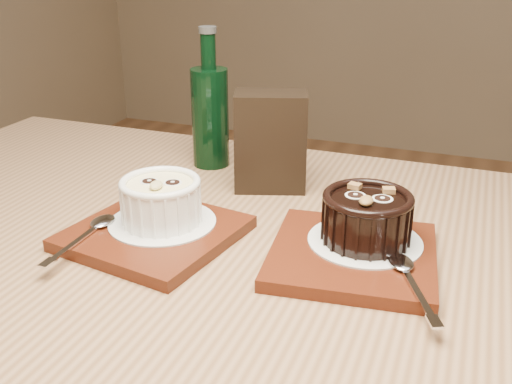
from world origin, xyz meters
TOP-DOWN VIEW (x-y plane):
  - table at (-0.10, -0.20)m, footprint 1.20×0.80m
  - tray_left at (-0.20, -0.19)m, footprint 0.21×0.21m
  - doily_left at (-0.20, -0.17)m, footprint 0.13×0.13m
  - ramekin_white at (-0.20, -0.17)m, footprint 0.10×0.10m
  - spoon_left at (-0.26, -0.24)m, footprint 0.03×0.13m
  - tray_right at (0.04, -0.16)m, footprint 0.20×0.20m
  - doily_right at (0.04, -0.14)m, footprint 0.13×0.13m
  - ramekin_dark at (0.04, -0.14)m, footprint 0.10×0.10m
  - spoon_right at (0.11, -0.21)m, footprint 0.08×0.13m
  - condiment_stand at (-0.12, 0.01)m, footprint 0.11×0.09m
  - green_bottle at (-0.24, 0.07)m, footprint 0.06×0.06m

SIDE VIEW (x-z plane):
  - table at x=-0.10m, z-range 0.28..1.03m
  - tray_left at x=-0.20m, z-range 0.75..0.76m
  - tray_right at x=0.04m, z-range 0.75..0.76m
  - doily_left at x=-0.20m, z-range 0.77..0.77m
  - doily_right at x=0.04m, z-range 0.77..0.77m
  - spoon_left at x=-0.26m, z-range 0.77..0.77m
  - spoon_right at x=0.11m, z-range 0.77..0.77m
  - ramekin_white at x=-0.20m, z-range 0.77..0.83m
  - ramekin_dark at x=0.04m, z-range 0.77..0.83m
  - condiment_stand at x=-0.12m, z-range 0.75..0.89m
  - green_bottle at x=-0.24m, z-range 0.73..0.94m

